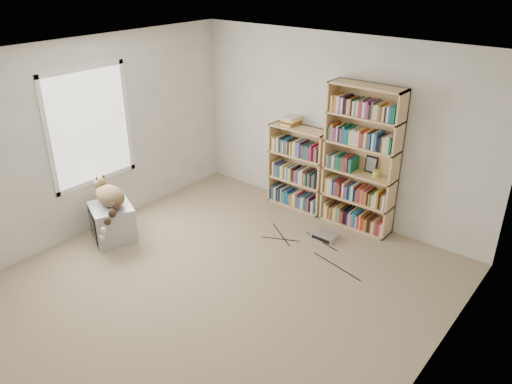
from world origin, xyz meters
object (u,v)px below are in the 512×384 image
Objects in this scene: crt_tv at (113,222)px; cat at (109,200)px; bookcase_short at (299,171)px; dvd_player at (325,236)px; bookcase_tall at (361,163)px.

cat is at bearing -23.57° from crt_tv.
cat is 0.56× the size of bookcase_short.
crt_tv is at bearing -140.44° from dvd_player.
cat is (0.02, -0.02, 0.33)m from crt_tv.
bookcase_short is (1.32, 2.31, 0.31)m from crt_tv.
bookcase_tall is 1.61× the size of bookcase_short.
dvd_player is at bearing 47.16° from cat.
crt_tv is 2.67m from bookcase_short.
bookcase_short is at bearing 179.99° from bookcase_tall.
bookcase_short is (1.30, 2.33, -0.02)m from cat.
bookcase_tall reaches higher than cat.
bookcase_tall is at bearing 77.59° from dvd_player.
cat is 2.81m from dvd_player.
cat is at bearing -134.14° from bookcase_tall.
crt_tv is 0.58× the size of bookcase_short.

